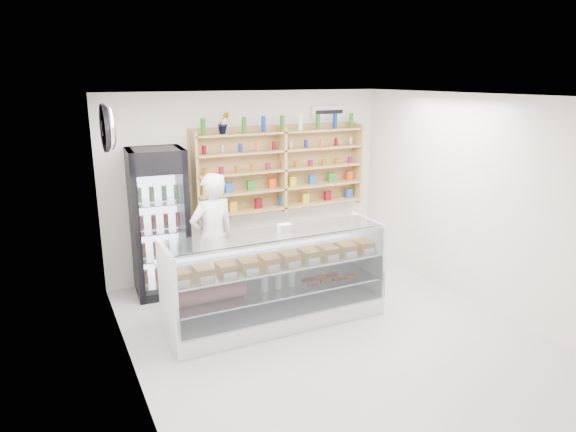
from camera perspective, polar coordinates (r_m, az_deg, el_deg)
room at (r=5.86m, az=4.81°, el=-0.69°), size 5.00×5.00×5.00m
display_counter at (r=6.50m, az=-1.32°, el=-8.97°), size 2.74×0.82×1.19m
shop_worker at (r=6.98m, az=-8.35°, el=-2.47°), size 0.73×0.56×1.79m
drinks_cooler at (r=7.37m, az=-14.09°, el=-0.68°), size 0.79×0.77×2.07m
wall_shelving at (r=8.06m, az=-0.64°, el=5.17°), size 2.84×0.28×1.33m
potted_plant at (r=7.61m, az=-7.16°, el=10.23°), size 0.18×0.15×0.32m
security_mirror at (r=6.09m, az=-19.27°, el=9.21°), size 0.15×0.50×0.50m
wall_sign at (r=8.49m, az=4.56°, el=11.46°), size 0.62×0.03×0.20m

